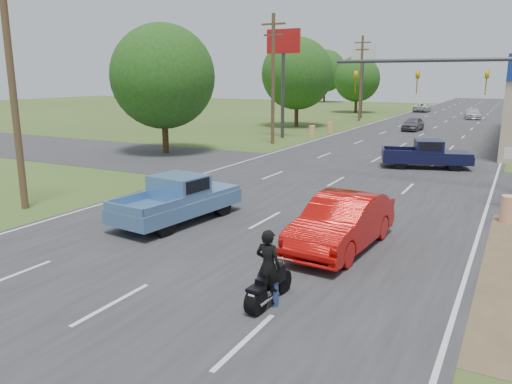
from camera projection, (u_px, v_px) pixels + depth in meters
The scene contains 25 objects.
ground at pixel (112, 305), 11.76m from camera, with size 200.00×200.00×0.00m, color #425421.
main_road at pixel (421, 135), 46.18m from camera, with size 15.00×180.00×0.02m, color #2D2D30.
cross_road at pixel (348, 175), 27.25m from camera, with size 120.00×10.00×0.02m, color #2D2D30.
utility_pole_4 at pixel (11, 75), 19.20m from camera, with size 2.00×0.28×10.00m.
utility_pole_5 at pixel (273, 76), 39.00m from camera, with size 2.00×0.28×10.00m.
utility_pole_6 at pixel (361, 76), 59.65m from camera, with size 2.00×0.28×10.00m.
tree_0 at pixel (163, 77), 34.18m from camera, with size 7.14×7.14×8.84m.
tree_1 at pixel (297, 74), 52.81m from camera, with size 7.56×7.56×9.36m.
tree_2 at pixel (357, 79), 73.93m from camera, with size 6.72×6.72×8.32m.
tree_4 at pixel (172, 69), 99.89m from camera, with size 9.24×9.24×11.44m.
tree_6 at pixel (325, 71), 105.75m from camera, with size 8.82×8.82×10.92m.
barrel_0 at pixel (508, 209), 18.32m from camera, with size 0.56×0.56×1.00m, color orange.
barrel_2 at pixel (312, 131), 44.79m from camera, with size 0.56×0.56×1.00m, color orange.
barrel_3 at pixel (330, 127), 48.09m from camera, with size 0.56×0.56×1.00m, color orange.
pole_sign_left_near at pixel (283, 54), 42.48m from camera, with size 3.00×0.35×9.20m.
pole_sign_left_far at pixel (363, 61), 63.13m from camera, with size 3.00×0.35×9.20m.
signal_mast at pixel (469, 87), 22.65m from camera, with size 9.12×0.40×7.00m.
red_convertible at pixel (342, 223), 15.41m from camera, with size 1.78×5.11×1.68m, color #B70B08.
motorcycle at pixel (267, 289), 11.62m from camera, with size 0.59×1.93×0.98m.
rider at pixel (268, 270), 11.55m from camera, with size 0.64×0.42×1.76m, color black.
blue_pickup at pixel (180, 198), 18.44m from camera, with size 2.60×5.43×1.74m.
navy_pickup at pixel (428, 154), 29.21m from camera, with size 5.35×3.30×1.66m.
distant_car_grey at pixel (413, 124), 49.61m from camera, with size 1.58×3.92×1.34m, color #595A5F.
distant_car_silver at pixel (473, 114), 63.55m from camera, with size 1.83×4.50×1.31m, color silver.
distant_car_white at pixel (422, 108), 76.35m from camera, with size 2.18×4.73×1.31m, color silver.
Camera 1 is at (8.09, -7.99, 5.25)m, focal length 35.00 mm.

